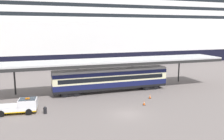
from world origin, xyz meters
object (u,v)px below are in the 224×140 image
(traffic_cone_near, at_px, (150,96))
(quay_bollard, at_px, (45,110))
(traffic_cone_mid, at_px, (144,103))
(service_truck, at_px, (21,106))
(cruise_ship, at_px, (79,28))
(train_carriage, at_px, (111,79))

(traffic_cone_near, xyz_separation_m, quay_bollard, (-16.21, -1.81, 0.17))
(traffic_cone_mid, bearing_deg, service_truck, 172.69)
(service_truck, height_order, quay_bollard, service_truck)
(traffic_cone_near, bearing_deg, cruise_ship, 93.34)
(cruise_ship, xyz_separation_m, quay_bollard, (-13.53, -47.63, -10.85))
(cruise_ship, distance_m, service_truck, 50.32)
(train_carriage, height_order, traffic_cone_near, train_carriage)
(traffic_cone_near, relative_size, traffic_cone_mid, 1.06)
(train_carriage, xyz_separation_m, traffic_cone_near, (4.58, -5.90, -1.96))
(traffic_cone_near, bearing_deg, traffic_cone_mid, -130.82)
(cruise_ship, height_order, traffic_cone_near, cruise_ship)
(cruise_ship, relative_size, train_carriage, 6.39)
(service_truck, bearing_deg, train_carriage, 23.72)
(cruise_ship, xyz_separation_m, traffic_cone_near, (2.67, -45.82, -11.02))
(train_carriage, height_order, service_truck, train_carriage)
(train_carriage, relative_size, traffic_cone_mid, 30.50)
(cruise_ship, distance_m, quay_bollard, 50.69)
(service_truck, height_order, traffic_cone_mid, service_truck)
(traffic_cone_mid, bearing_deg, traffic_cone_near, 49.18)
(train_carriage, relative_size, quay_bollard, 21.16)
(traffic_cone_mid, distance_m, quay_bollard, 13.89)
(train_carriage, height_order, traffic_cone_mid, train_carriage)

